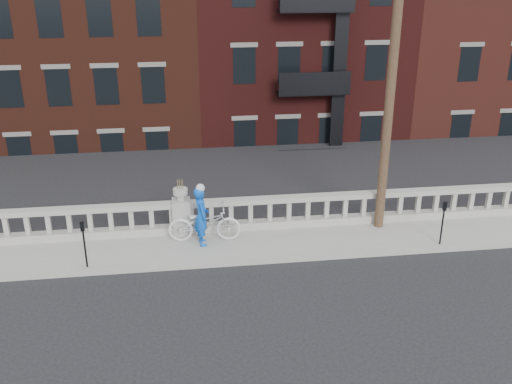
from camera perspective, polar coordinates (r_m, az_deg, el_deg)
ground at (r=14.55m, az=-7.09°, el=-11.40°), size 120.00×120.00×0.00m
sidewalk at (r=17.09m, az=-7.29°, el=-5.65°), size 32.00×2.20×0.15m
balustrade at (r=17.70m, az=-7.43°, el=-2.61°), size 28.00×0.34×1.03m
planter_pedestal at (r=17.62m, az=-7.46°, el=-2.05°), size 0.55×0.55×1.76m
lower_level at (r=35.60m, az=-7.09°, el=13.34°), size 80.00×44.00×20.80m
utility_pole at (r=17.09m, az=13.52°, el=12.27°), size 1.60×0.28×10.00m
parking_meter_d at (r=16.16m, az=-16.84°, el=-4.55°), size 0.10×0.09×1.36m
parking_meter_e at (r=17.58m, az=18.21°, el=-2.50°), size 0.10×0.09×1.36m
bicycle at (r=17.12m, az=-5.18°, el=-3.11°), size 2.21×0.90×1.14m
cyclist at (r=16.79m, az=-5.49°, el=-2.40°), size 0.52×0.71×1.80m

